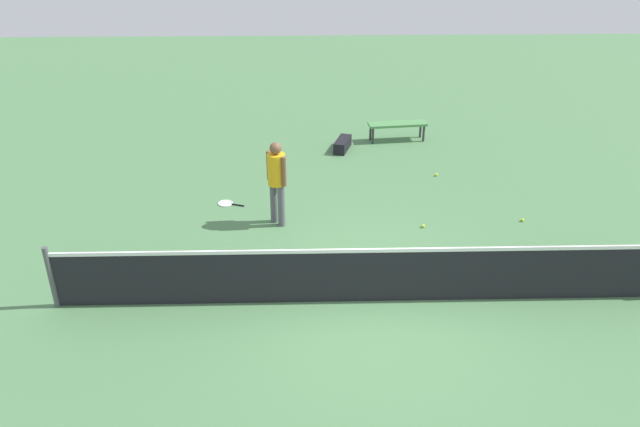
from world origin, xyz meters
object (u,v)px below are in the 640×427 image
at_px(tennis_ball_midcourt, 423,226).
at_px(tennis_ball_by_net, 436,175).
at_px(tennis_racket_near_player, 227,203).
at_px(courtside_bench, 397,125).
at_px(equipment_bag, 343,144).
at_px(player_near_side, 277,177).
at_px(tennis_ball_near_player, 522,220).

bearing_deg(tennis_ball_midcourt, tennis_ball_by_net, -106.50).
distance_m(tennis_racket_near_player, courtside_bench, 5.42).
height_order(tennis_ball_midcourt, equipment_bag, equipment_bag).
xyz_separation_m(player_near_side, tennis_ball_by_net, (-3.55, -2.18, -0.98)).
bearing_deg(tennis_ball_near_player, tennis_ball_by_net, -59.81).
height_order(tennis_ball_near_player, courtside_bench, courtside_bench).
height_order(tennis_ball_near_player, tennis_ball_midcourt, same).
height_order(player_near_side, tennis_ball_by_net, player_near_side).
height_order(courtside_bench, equipment_bag, courtside_bench).
height_order(tennis_ball_by_net, tennis_ball_midcourt, same).
relative_size(tennis_racket_near_player, tennis_ball_near_player, 9.19).
relative_size(tennis_ball_near_player, courtside_bench, 0.04).
relative_size(tennis_ball_midcourt, equipment_bag, 0.08).
distance_m(tennis_racket_near_player, equipment_bag, 3.99).
xyz_separation_m(player_near_side, tennis_racket_near_player, (1.11, -0.87, -1.00)).
distance_m(tennis_ball_near_player, equipment_bag, 5.16).
height_order(tennis_ball_near_player, equipment_bag, equipment_bag).
bearing_deg(equipment_bag, player_near_side, 68.88).
bearing_deg(tennis_ball_near_player, player_near_side, -0.56).
distance_m(player_near_side, tennis_ball_near_player, 4.94).
xyz_separation_m(tennis_ball_by_net, equipment_bag, (2.05, -1.71, 0.11)).
bearing_deg(courtside_bench, equipment_bag, 21.68).
distance_m(tennis_racket_near_player, tennis_ball_by_net, 4.83).
xyz_separation_m(player_near_side, courtside_bench, (-2.94, -4.46, -0.59)).
bearing_deg(tennis_ball_midcourt, tennis_racket_near_player, -15.86).
height_order(player_near_side, equipment_bag, player_near_side).
distance_m(tennis_ball_by_net, equipment_bag, 2.67).
height_order(tennis_racket_near_player, courtside_bench, courtside_bench).
bearing_deg(player_near_side, equipment_bag, -111.12).
bearing_deg(tennis_ball_near_player, tennis_ball_midcourt, 5.61).
bearing_deg(courtside_bench, tennis_racket_near_player, 41.54).
bearing_deg(tennis_ball_near_player, equipment_bag, -49.67).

